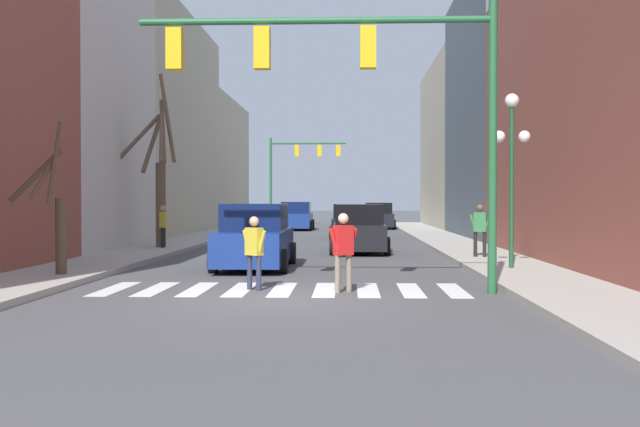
{
  "coord_description": "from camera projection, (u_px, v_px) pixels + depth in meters",
  "views": [
    {
      "loc": [
        1.4,
        -14.09,
        1.89
      ],
      "look_at": [
        0.07,
        20.39,
        1.28
      ],
      "focal_mm": 42.0,
      "sensor_mm": 36.0,
      "label": 1
    }
  ],
  "objects": [
    {
      "name": "crosswalk_stripes",
      "position": [
        283.0,
        290.0,
        15.8
      ],
      "size": [
        7.65,
        2.6,
        0.01
      ],
      "color": "white",
      "rests_on": "ground_plane"
    },
    {
      "name": "ground_plane",
      "position": [
        275.0,
        300.0,
        14.16
      ],
      "size": [
        240.0,
        240.0,
        0.0
      ],
      "primitive_type": "plane",
      "color": "#4C4C4F"
    },
    {
      "name": "building_row_right",
      "position": [
        542.0,
        118.0,
        33.06
      ],
      "size": [
        6.0,
        49.95,
        12.46
      ],
      "color": "#934C3D",
      "rests_on": "ground_plane"
    },
    {
      "name": "building_row_left",
      "position": [
        98.0,
        115.0,
        33.68
      ],
      "size": [
        6.0,
        53.97,
        12.97
      ],
      "color": "#934C3D",
      "rests_on": "ground_plane"
    },
    {
      "name": "pedestrian_waiting_at_curb",
      "position": [
        343.0,
        246.0,
        15.3
      ],
      "size": [
        0.63,
        0.46,
        1.63
      ],
      "rotation": [
        0.0,
        0.0,
        0.59
      ],
      "color": "#7A705B",
      "rests_on": "ground_plane"
    },
    {
      "name": "street_tree_right_near",
      "position": [
        158.0,
        174.0,
        27.75
      ],
      "size": [
        2.69,
        2.42,
        6.49
      ],
      "color": "brown",
      "rests_on": "sidewalk_left"
    },
    {
      "name": "traffic_signal_near",
      "position": [
        357.0,
        75.0,
        15.1
      ],
      "size": [
        7.25,
        0.28,
        5.93
      ],
      "color": "#236038",
      "rests_on": "ground_plane"
    },
    {
      "name": "pedestrian_on_left_sidewalk",
      "position": [
        163.0,
        223.0,
        27.51
      ],
      "size": [
        0.22,
        0.67,
        1.55
      ],
      "rotation": [
        0.0,
        0.0,
        1.61
      ],
      "color": "black",
      "rests_on": "sidewalk_left"
    },
    {
      "name": "traffic_signal_far",
      "position": [
        298.0,
        161.0,
        54.41
      ],
      "size": [
        5.57,
        0.28,
        6.43
      ],
      "color": "#236038",
      "rests_on": "ground_plane"
    },
    {
      "name": "car_parked_right_mid",
      "position": [
        351.0,
        222.0,
        36.97
      ],
      "size": [
        2.04,
        4.8,
        1.7
      ],
      "rotation": [
        0.0,
        0.0,
        1.57
      ],
      "color": "black",
      "rests_on": "ground_plane"
    },
    {
      "name": "sidewalk_right",
      "position": [
        581.0,
        298.0,
        13.94
      ],
      "size": [
        2.39,
        90.0,
        0.15
      ],
      "color": "#ADA89E",
      "rests_on": "ground_plane"
    },
    {
      "name": "car_at_intersection",
      "position": [
        378.0,
        217.0,
        49.49
      ],
      "size": [
        2.11,
        4.45,
        1.72
      ],
      "rotation": [
        0.0,
        0.0,
        1.57
      ],
      "color": "black",
      "rests_on": "ground_plane"
    },
    {
      "name": "pedestrian_on_right_sidewalk",
      "position": [
        254.0,
        247.0,
        15.71
      ],
      "size": [
        0.58,
        0.47,
        1.55
      ],
      "rotation": [
        0.0,
        0.0,
        5.64
      ],
      "color": "#282D47",
      "rests_on": "ground_plane"
    },
    {
      "name": "car_parked_left_mid",
      "position": [
        359.0,
        230.0,
        26.88
      ],
      "size": [
        2.07,
        4.26,
        1.74
      ],
      "rotation": [
        0.0,
        0.0,
        1.57
      ],
      "color": "black",
      "rests_on": "ground_plane"
    },
    {
      "name": "street_tree_right_far",
      "position": [
        55.0,
        213.0,
        17.53
      ],
      "size": [
        1.33,
        1.25,
        3.59
      ],
      "color": "brown",
      "rests_on": "sidewalk_left"
    },
    {
      "name": "street_lamp_right_corner",
      "position": [
        512.0,
        145.0,
        19.16
      ],
      "size": [
        0.95,
        0.36,
        4.48
      ],
      "color": "#1E4C2D",
      "rests_on": "sidewalk_right"
    },
    {
      "name": "car_parked_right_near",
      "position": [
        255.0,
        238.0,
        20.79
      ],
      "size": [
        2.04,
        4.71,
        1.8
      ],
      "rotation": [
        0.0,
        0.0,
        -1.57
      ],
      "color": "navy",
      "rests_on": "ground_plane"
    },
    {
      "name": "pedestrian_near_right_corner",
      "position": [
        480.0,
        226.0,
        23.01
      ],
      "size": [
        0.69,
        0.31,
        1.62
      ],
      "rotation": [
        0.0,
        0.0,
        2.86
      ],
      "color": "black",
      "rests_on": "sidewalk_right"
    },
    {
      "name": "car_parked_left_near",
      "position": [
        296.0,
        217.0,
        47.32
      ],
      "size": [
        2.17,
        4.29,
        1.79
      ],
      "rotation": [
        0.0,
        0.0,
        -1.57
      ],
      "color": "navy",
      "rests_on": "ground_plane"
    }
  ]
}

